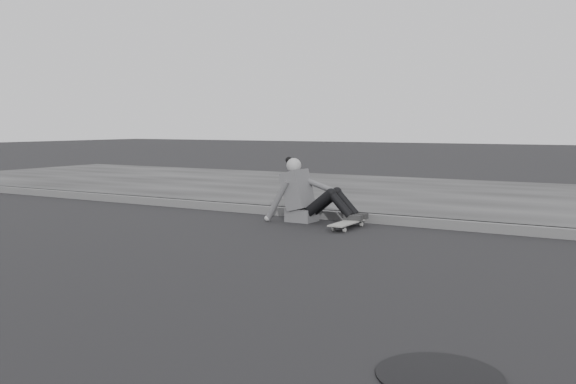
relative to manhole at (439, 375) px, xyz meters
The scene contains 6 objects.
ground 2.88m from the manhole, 131.04° to the left, with size 80.00×80.00×0.00m, color black.
curb 5.11m from the manhole, 111.69° to the left, with size 24.00×0.16×0.12m, color #525252.
sidewalk 8.00m from the manhole, 103.67° to the left, with size 24.00×6.00×0.12m, color #343434.
manhole is the anchor object (origin of this frame).
skateboard 4.79m from the manhole, 120.45° to the left, with size 0.20×0.78×0.09m.
seated_woman 5.41m from the manhole, 125.85° to the left, with size 1.38×0.46×0.88m.
Camera 1 is at (2.82, -5.36, 1.31)m, focal length 40.00 mm.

